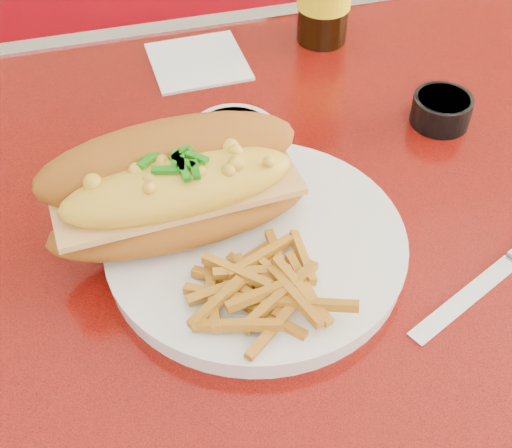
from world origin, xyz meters
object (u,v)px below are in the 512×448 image
object	(u,v)px
gravy_ramekin	(234,147)
sauce_cup_right	(442,109)
diner_table	(248,324)
knife	(506,266)
booth_bench_far	(156,128)
dinner_plate	(256,245)
mac_hoagie	(176,186)
fork	(235,216)

from	to	relation	value
gravy_ramekin	sauce_cup_right	xyz separation A→B (m)	(0.25, 0.01, -0.01)
sauce_cup_right	diner_table	bearing A→B (deg)	-157.79
knife	diner_table	bearing A→B (deg)	127.59
diner_table	knife	bearing A→B (deg)	-27.45
booth_bench_far	knife	bearing A→B (deg)	-76.44
diner_table	sauce_cup_right	xyz separation A→B (m)	(0.26, 0.11, 0.18)
dinner_plate	gravy_ramekin	size ratio (longest dim) A/B	3.62
diner_table	gravy_ramekin	world-z (taller)	gravy_ramekin
mac_hoagie	sauce_cup_right	size ratio (longest dim) A/B	3.49
fork	knife	world-z (taller)	fork
booth_bench_far	gravy_ramekin	xyz separation A→B (m)	(0.01, -0.72, 0.51)
dinner_plate	sauce_cup_right	distance (m)	0.30
knife	dinner_plate	bearing A→B (deg)	135.15
diner_table	fork	xyz separation A→B (m)	(-0.01, -0.00, 0.18)
mac_hoagie	diner_table	bearing A→B (deg)	-8.99
dinner_plate	booth_bench_far	bearing A→B (deg)	90.02
dinner_plate	gravy_ramekin	distance (m)	0.13
diner_table	mac_hoagie	world-z (taller)	mac_hoagie
mac_hoagie	knife	world-z (taller)	mac_hoagie
fork	dinner_plate	bearing A→B (deg)	166.53
booth_bench_far	dinner_plate	distance (m)	0.98
dinner_plate	gravy_ramekin	world-z (taller)	gravy_ramekin
diner_table	booth_bench_far	bearing A→B (deg)	90.00
sauce_cup_right	knife	size ratio (longest dim) A/B	0.35
fork	gravy_ramekin	bearing A→B (deg)	-44.70
diner_table	fork	distance (m)	0.18
diner_table	mac_hoagie	distance (m)	0.24
diner_table	dinner_plate	distance (m)	0.18
gravy_ramekin	sauce_cup_right	bearing A→B (deg)	3.24
booth_bench_far	mac_hoagie	bearing A→B (deg)	-94.64
diner_table	sauce_cup_right	world-z (taller)	sauce_cup_right
booth_bench_far	sauce_cup_right	size ratio (longest dim) A/B	16.18
fork	diner_table	bearing A→B (deg)	-120.38
booth_bench_far	fork	xyz separation A→B (m)	(-0.01, -0.81, 0.50)
fork	knife	size ratio (longest dim) A/B	0.58
sauce_cup_right	mac_hoagie	bearing A→B (deg)	-162.83
diner_table	sauce_cup_right	size ratio (longest dim) A/B	16.58
mac_hoagie	knife	size ratio (longest dim) A/B	1.23
fork	gravy_ramekin	xyz separation A→B (m)	(0.02, 0.09, 0.01)
fork	sauce_cup_right	bearing A→B (deg)	-99.76
gravy_ramekin	knife	xyz separation A→B (m)	(0.21, -0.21, -0.02)
gravy_ramekin	sauce_cup_right	size ratio (longest dim) A/B	1.27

